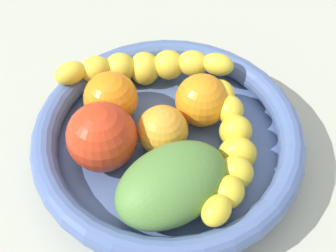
# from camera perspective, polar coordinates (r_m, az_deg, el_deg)

# --- Properties ---
(kitchen_counter) EXTENTS (1.20, 1.20, 0.03)m
(kitchen_counter) POSITION_cam_1_polar(r_m,az_deg,el_deg) (0.54, 0.00, -4.53)
(kitchen_counter) COLOR #ADAF9A
(kitchen_counter) RESTS_ON ground
(fruit_bowl) EXTENTS (0.30, 0.30, 0.05)m
(fruit_bowl) POSITION_cam_1_polar(r_m,az_deg,el_deg) (0.50, 0.00, -1.87)
(fruit_bowl) COLOR #4C6399
(fruit_bowl) RESTS_ON kitchen_counter
(banana_draped_left) EXTENTS (0.14, 0.15, 0.05)m
(banana_draped_left) POSITION_cam_1_polar(r_m,az_deg,el_deg) (0.47, 8.09, -2.99)
(banana_draped_left) COLOR yellow
(banana_draped_left) RESTS_ON fruit_bowl
(banana_draped_right) EXTENTS (0.19, 0.13, 0.05)m
(banana_draped_right) POSITION_cam_1_polar(r_m,az_deg,el_deg) (0.54, -3.01, 7.51)
(banana_draped_right) COLOR yellow
(banana_draped_right) RESTS_ON fruit_bowl
(orange_front) EXTENTS (0.06, 0.06, 0.06)m
(orange_front) POSITION_cam_1_polar(r_m,az_deg,el_deg) (0.48, -0.96, -0.28)
(orange_front) COLOR orange
(orange_front) RESTS_ON fruit_bowl
(orange_mid_left) EXTENTS (0.06, 0.06, 0.06)m
(orange_mid_left) POSITION_cam_1_polar(r_m,az_deg,el_deg) (0.51, -7.32, 3.50)
(orange_mid_left) COLOR orange
(orange_mid_left) RESTS_ON fruit_bowl
(orange_mid_right) EXTENTS (0.06, 0.06, 0.06)m
(orange_mid_right) POSITION_cam_1_polar(r_m,az_deg,el_deg) (0.51, 4.33, 3.29)
(orange_mid_right) COLOR orange
(orange_mid_right) RESTS_ON fruit_bowl
(tomato_red) EXTENTS (0.07, 0.07, 0.07)m
(tomato_red) POSITION_cam_1_polar(r_m,az_deg,el_deg) (0.47, -8.45, -1.37)
(tomato_red) COLOR red
(tomato_red) RESTS_ON fruit_bowl
(mango_green) EXTENTS (0.12, 0.09, 0.06)m
(mango_green) POSITION_cam_1_polar(r_m,az_deg,el_deg) (0.44, 0.51, -7.43)
(mango_green) COLOR #52833A
(mango_green) RESTS_ON fruit_bowl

